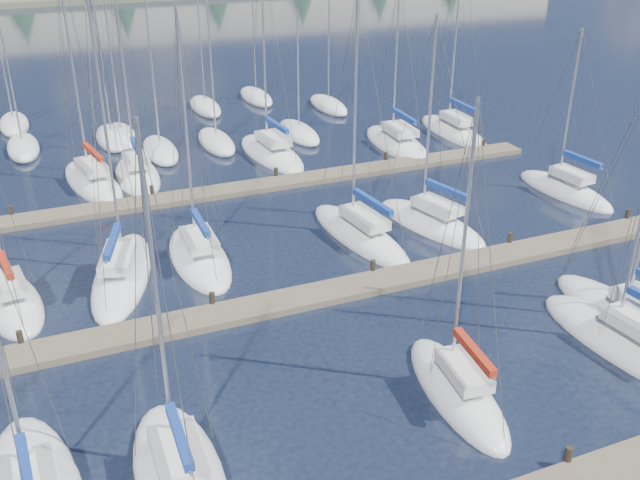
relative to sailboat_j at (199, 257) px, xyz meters
name	(u,v)px	position (x,y,z in m)	size (l,w,h in m)	color
ground	(137,86)	(3.38, 38.22, -0.18)	(400.00, 400.00, 0.00)	#192133
dock_mid	(303,298)	(3.38, -5.77, -0.03)	(44.00, 1.93, 1.10)	#6B5E4C
dock_far	(220,192)	(3.38, 8.23, -0.03)	(44.00, 1.93, 1.10)	#6B5E4C
sailboat_j	(199,257)	(0.00, 0.00, 0.00)	(2.86, 7.81, 13.13)	white
sailboat_h	(12,304)	(-8.88, -1.22, 0.00)	(3.36, 6.72, 11.18)	white
sailboat_k	(360,234)	(8.67, -0.75, 0.01)	(3.38, 9.20, 13.63)	white
sailboat_n	(93,182)	(-3.70, 12.96, 0.01)	(4.10, 9.21, 15.83)	white
sailboat_d	(457,391)	(6.16, -14.30, 0.01)	(3.00, 7.26, 11.82)	white
sailboat_q	(397,143)	(18.00, 12.41, -0.01)	(3.57, 8.89, 12.59)	white
sailboat_p	(271,153)	(8.72, 13.89, 0.00)	(3.56, 9.13, 14.99)	white
sailboat_f	(639,326)	(15.75, -13.53, -0.01)	(2.85, 9.83, 13.84)	white
sailboat_m	(565,191)	(23.19, 0.07, 0.00)	(3.00, 7.65, 10.68)	white
sailboat_c	(180,475)	(-4.28, -14.52, 0.00)	(2.86, 7.39, 12.42)	white
sailboat_e	(631,345)	(14.31, -14.52, 0.00)	(3.79, 9.31, 14.27)	white
sailboat_o	(137,175)	(-0.86, 13.05, 0.01)	(2.97, 7.60, 14.13)	white
sailboat_i	(122,274)	(-3.90, -0.33, 0.01)	(5.05, 9.43, 14.71)	white
sailboat_l	(431,223)	(13.00, -0.93, 0.00)	(4.37, 8.31, 12.13)	white
sailboat_r	(453,131)	(23.44, 13.28, 0.01)	(2.98, 9.11, 14.62)	white
distant_boats	(115,136)	(-0.96, 21.98, 0.11)	(36.93, 20.75, 13.30)	#9EA0A5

